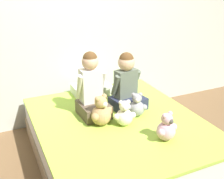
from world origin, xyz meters
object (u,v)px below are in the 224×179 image
bed (118,138)px  child_on_right (127,85)px  child_on_left (92,90)px  teddy_bear_between_children (124,115)px  teddy_bear_held_by_left_child (101,112)px  teddy_bear_at_foot_of_bed (166,128)px  pillow_at_headboard (92,89)px  teddy_bear_held_by_right_child (137,106)px

bed → child_on_right: 0.58m
child_on_right → child_on_left: bearing=169.2°
child_on_left → teddy_bear_between_children: size_ratio=2.54×
bed → child_on_left: 0.59m
teddy_bear_held_by_left_child → teddy_bear_at_foot_of_bed: (0.42, -0.49, -0.02)m
bed → teddy_bear_between_children: 0.35m
bed → pillow_at_headboard: pillow_at_headboard is taller
teddy_bear_held_by_left_child → teddy_bear_between_children: (0.20, -0.10, -0.02)m
child_on_right → pillow_at_headboard: (-0.21, 0.53, -0.21)m
bed → teddy_bear_at_foot_of_bed: size_ratio=6.98×
child_on_left → teddy_bear_held_by_left_child: child_on_left is taller
teddy_bear_held_by_right_child → teddy_bear_at_foot_of_bed: size_ratio=0.96×
teddy_bear_held_by_left_child → pillow_at_headboard: teddy_bear_held_by_left_child is taller
child_on_right → teddy_bear_held_by_left_child: bearing=-159.6°
bed → teddy_bear_held_by_left_child: (-0.19, -0.01, 0.35)m
teddy_bear_held_by_left_child → teddy_bear_held_by_right_child: bearing=-17.3°
bed → child_on_left: bearing=129.6°
teddy_bear_at_foot_of_bed → child_on_right: bearing=77.8°
bed → teddy_bear_held_by_left_child: 0.40m
child_on_right → teddy_bear_between_children: size_ratio=2.35×
teddy_bear_held_by_right_child → teddy_bear_between_children: size_ratio=0.98×
child_on_left → pillow_at_headboard: (0.19, 0.53, -0.23)m
teddy_bear_between_children → child_on_left: bearing=132.5°
teddy_bear_between_children → teddy_bear_held_by_left_child: bearing=165.4°
teddy_bear_held_by_right_child → bed: bearing=-154.5°
bed → teddy_bear_between_children: size_ratio=7.10×
bed → teddy_bear_held_by_right_child: 0.39m
bed → child_on_left: child_on_left is taller
child_on_left → child_on_right: 0.40m
bed → child_on_left: size_ratio=2.80×
teddy_bear_between_children → teddy_bear_at_foot_of_bed: size_ratio=0.98×
teddy_bear_held_by_left_child → teddy_bear_held_by_right_child: 0.41m
child_on_left → child_on_right: bearing=-3.2°
child_on_right → teddy_bear_held_by_left_child: (-0.40, -0.24, -0.14)m
child_on_left → teddy_bear_between_children: child_on_left is taller
bed → teddy_bear_held_by_right_child: (0.22, 0.01, 0.33)m
child_on_left → teddy_bear_held_by_right_child: (0.41, -0.22, -0.17)m
child_on_right → teddy_bear_between_children: child_on_right is taller
teddy_bear_held_by_right_child → teddy_bear_between_children: (-0.20, -0.12, 0.00)m
teddy_bear_at_foot_of_bed → teddy_bear_between_children: bearing=105.6°
teddy_bear_held_by_left_child → teddy_bear_at_foot_of_bed: 0.64m
bed → child_on_right: (0.21, 0.23, 0.49)m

